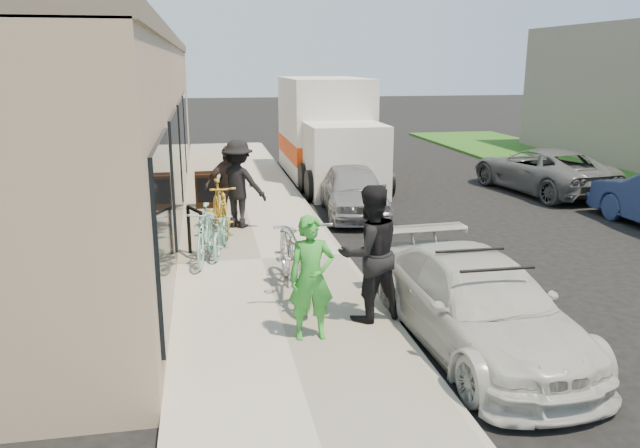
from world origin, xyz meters
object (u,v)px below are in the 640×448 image
sandwich_board (206,190)px  bystander_a (238,184)px  far_car_gray (542,170)px  cruiser_bike_a (205,234)px  sedan_silver (353,190)px  bystander_b (229,186)px  bike_rack (195,228)px  cruiser_bike_c (220,208)px  sedan_white (478,305)px  cruiser_bike_b (221,231)px  woman_rider (311,278)px  man_standing (370,253)px  tandem_bike (295,254)px  moving_truck (328,135)px

sandwich_board → bystander_a: (0.68, -1.94, 0.50)m
far_car_gray → cruiser_bike_a: size_ratio=2.74×
sandwich_board → sedan_silver: 3.58m
bystander_a → bystander_b: (-0.20, 0.06, -0.05)m
bike_rack → cruiser_bike_c: cruiser_bike_c is taller
sandwich_board → cruiser_bike_a: bearing=-91.5°
sandwich_board → sedan_white: (3.36, -8.17, 0.00)m
cruiser_bike_b → woman_rider: bearing=-65.4°
sandwich_board → cruiser_bike_c: bearing=-84.3°
bystander_b → woman_rider: bearing=-98.2°
sandwich_board → far_car_gray: 9.50m
bike_rack → far_car_gray: 10.88m
sandwich_board → bystander_a: bearing=-71.3°
man_standing → sedan_silver: bearing=-116.3°
bike_rack → sedan_white: sedan_white is taller
sandwich_board → tandem_bike: (1.29, -6.15, 0.19)m
sedan_white → bystander_b: bystander_b is taller
bike_rack → tandem_bike: tandem_bike is taller
sedan_white → woman_rider: (-2.11, 0.40, 0.36)m
tandem_bike → cruiser_bike_c: 3.84m
man_standing → cruiser_bike_a: size_ratio=1.13×
sedan_white → cruiser_bike_a: bearing=128.3°
far_car_gray → woman_rider: size_ratio=2.83×
sandwich_board → cruiser_bike_a: (-0.07, -4.26, 0.06)m
sandwich_board → sedan_white: 8.83m
sandwich_board → cruiser_bike_c: (0.27, -2.45, 0.11)m
bike_rack → sandwich_board: bike_rack is taller
sedan_white → woman_rider: bearing=166.4°
sedan_silver → far_car_gray: size_ratio=0.79×
sandwich_board → sedan_white: bearing=-68.2°
bike_rack → bystander_a: bystander_a is taller
sedan_white → woman_rider: 2.17m
bystander_a → cruiser_bike_c: bearing=78.1°
sedan_white → bystander_a: (-2.68, 6.23, 0.49)m
far_car_gray → tandem_bike: bearing=33.0°
moving_truck → cruiser_bike_b: moving_truck is taller
far_car_gray → man_standing: man_standing is taller
tandem_bike → bike_rack: bearing=123.1°
man_standing → cruiser_bike_c: man_standing is taller
woman_rider → man_standing: (0.89, 0.47, 0.14)m
sandwich_board → woman_rider: 7.88m
tandem_bike → cruiser_bike_c: size_ratio=1.32×
sandwich_board → moving_truck: (3.82, 4.06, 0.80)m
moving_truck → bystander_b: 6.82m
cruiser_bike_a → bike_rack: bearing=130.1°
sedan_silver → bystander_b: 3.26m
man_standing → cruiser_bike_b: man_standing is taller
woman_rider → cruiser_bike_c: woman_rider is taller
sandwich_board → cruiser_bike_a: size_ratio=0.52×
man_standing → cruiser_bike_c: size_ratio=1.03×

